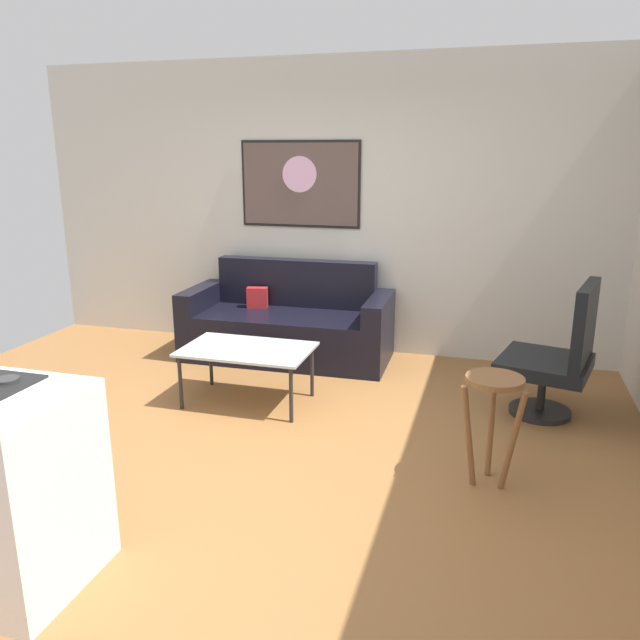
{
  "coord_description": "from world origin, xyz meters",
  "views": [
    {
      "loc": [
        1.46,
        -3.46,
        1.94
      ],
      "look_at": [
        0.2,
        0.9,
        0.7
      ],
      "focal_mm": 34.77,
      "sensor_mm": 36.0,
      "label": 1
    }
  ],
  "objects": [
    {
      "name": "ground",
      "position": [
        0.0,
        0.0,
        -0.02
      ],
      "size": [
        6.4,
        6.4,
        0.04
      ],
      "primitive_type": "cube",
      "color": "#8F5F33"
    },
    {
      "name": "wall_painting",
      "position": [
        -0.43,
        2.38,
        1.63
      ],
      "size": [
        1.2,
        0.03,
        0.83
      ],
      "color": "black"
    },
    {
      "name": "couch",
      "position": [
        -0.43,
        1.98,
        0.31
      ],
      "size": [
        1.97,
        0.86,
        0.91
      ],
      "color": "black",
      "rests_on": "ground"
    },
    {
      "name": "coffee_table",
      "position": [
        -0.37,
        0.81,
        0.42
      ],
      "size": [
        1.0,
        0.63,
        0.45
      ],
      "color": "silver",
      "rests_on": "ground"
    },
    {
      "name": "bar_stool",
      "position": [
        1.5,
        0.06,
        0.53
      ],
      "size": [
        0.38,
        0.38,
        0.68
      ],
      "color": "brown",
      "rests_on": "ground"
    },
    {
      "name": "armchair",
      "position": [
        1.95,
        1.19,
        0.49
      ],
      "size": [
        0.77,
        0.79,
        1.04
      ],
      "color": "black",
      "rests_on": "ground"
    },
    {
      "name": "back_wall",
      "position": [
        0.0,
        2.42,
        1.4
      ],
      "size": [
        6.4,
        0.05,
        2.8
      ],
      "primitive_type": "cube",
      "color": "beige",
      "rests_on": "ground"
    }
  ]
}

